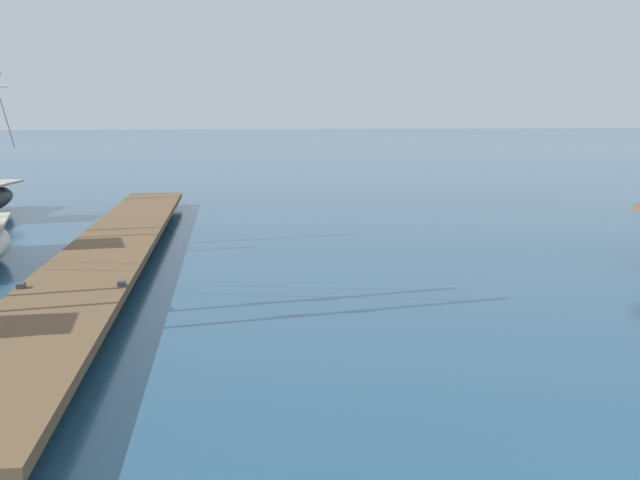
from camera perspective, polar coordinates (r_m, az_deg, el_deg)
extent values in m
cube|color=brown|center=(18.74, -14.15, -0.43)|extent=(4.12, 23.90, 0.16)
cylinder|color=brown|center=(11.89, -18.71, -6.86)|extent=(0.36, 0.36, 0.29)
cylinder|color=brown|center=(16.46, -15.23, -2.49)|extent=(0.36, 0.36, 0.29)
cylinder|color=brown|center=(21.11, -13.28, -0.04)|extent=(0.36, 0.36, 0.29)
cylinder|color=brown|center=(25.81, -12.03, 1.53)|extent=(0.36, 0.36, 0.29)
cylinder|color=brown|center=(30.53, -11.17, 2.61)|extent=(0.36, 0.36, 0.29)
cube|color=#333338|center=(14.25, -19.91, -2.97)|extent=(0.14, 0.21, 0.08)
cube|color=#333338|center=(13.96, -13.51, -2.93)|extent=(0.14, 0.21, 0.08)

